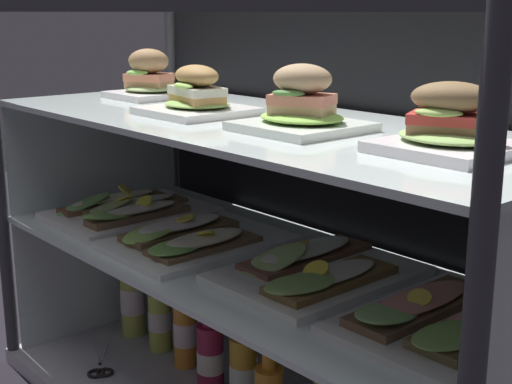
# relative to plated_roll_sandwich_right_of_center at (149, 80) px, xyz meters

# --- Properties ---
(case_frame) EXTENTS (1.38, 0.56, 0.93)m
(case_frame) POSITION_rel_plated_roll_sandwich_right_of_center_xyz_m (0.46, 0.12, -0.23)
(case_frame) COLOR #333338
(case_frame) RESTS_ON ground
(riser_lower_tier) EXTENTS (1.32, 0.50, 0.35)m
(riser_lower_tier) POSITION_rel_plated_roll_sandwich_right_of_center_xyz_m (0.46, -0.05, -0.53)
(riser_lower_tier) COLOR silver
(riser_lower_tier) RESTS_ON case_base_deck
(shelf_lower_glass) EXTENTS (1.33, 0.51, 0.01)m
(shelf_lower_glass) POSITION_rel_plated_roll_sandwich_right_of_center_xyz_m (0.46, -0.05, -0.34)
(shelf_lower_glass) COLOR silver
(shelf_lower_glass) RESTS_ON riser_lower_tier
(riser_upper_tier) EXTENTS (1.32, 0.50, 0.28)m
(riser_upper_tier) POSITION_rel_plated_roll_sandwich_right_of_center_xyz_m (0.46, -0.05, -0.20)
(riser_upper_tier) COLOR silver
(riser_upper_tier) RESTS_ON shelf_lower_glass
(shelf_upper_glass) EXTENTS (1.33, 0.51, 0.01)m
(shelf_upper_glass) POSITION_rel_plated_roll_sandwich_right_of_center_xyz_m (0.46, -0.05, -0.05)
(shelf_upper_glass) COLOR silver
(shelf_upper_glass) RESTS_ON riser_upper_tier
(plated_roll_sandwich_right_of_center) EXTENTS (0.18, 0.18, 0.12)m
(plated_roll_sandwich_right_of_center) POSITION_rel_plated_roll_sandwich_right_of_center_xyz_m (0.00, 0.00, 0.00)
(plated_roll_sandwich_right_of_center) COLOR white
(plated_roll_sandwich_right_of_center) RESTS_ON shelf_upper_glass
(plated_roll_sandwich_left_of_center) EXTENTS (0.20, 0.20, 0.10)m
(plated_roll_sandwich_left_of_center) POSITION_rel_plated_roll_sandwich_right_of_center_xyz_m (0.32, -0.09, -0.01)
(plated_roll_sandwich_left_of_center) COLOR white
(plated_roll_sandwich_left_of_center) RESTS_ON shelf_upper_glass
(plated_roll_sandwich_mid_left) EXTENTS (0.20, 0.20, 0.12)m
(plated_roll_sandwich_mid_left) POSITION_rel_plated_roll_sandwich_right_of_center_xyz_m (0.62, -0.08, -0.00)
(plated_roll_sandwich_mid_left) COLOR white
(plated_roll_sandwich_mid_left) RESTS_ON shelf_upper_glass
(plated_roll_sandwich_near_left_corner) EXTENTS (0.19, 0.19, 0.11)m
(plated_roll_sandwich_near_left_corner) POSITION_rel_plated_roll_sandwich_right_of_center_xyz_m (0.91, -0.06, -0.01)
(plated_roll_sandwich_near_left_corner) COLOR white
(plated_roll_sandwich_near_left_corner) RESTS_ON shelf_upper_glass
(open_sandwich_tray_near_right_corner) EXTENTS (0.28, 0.38, 0.07)m
(open_sandwich_tray_near_right_corner) POSITION_rel_plated_roll_sandwich_right_of_center_xyz_m (0.00, -0.08, -0.32)
(open_sandwich_tray_near_right_corner) COLOR white
(open_sandwich_tray_near_right_corner) RESTS_ON shelf_lower_glass
(open_sandwich_tray_left_of_center) EXTENTS (0.28, 0.38, 0.06)m
(open_sandwich_tray_left_of_center) POSITION_rel_plated_roll_sandwich_right_of_center_xyz_m (0.30, -0.10, -0.32)
(open_sandwich_tray_left_of_center) COLOR white
(open_sandwich_tray_left_of_center) RESTS_ON shelf_lower_glass
(open_sandwich_tray_mid_left) EXTENTS (0.28, 0.38, 0.06)m
(open_sandwich_tray_mid_left) POSITION_rel_plated_roll_sandwich_right_of_center_xyz_m (0.61, -0.03, -0.32)
(open_sandwich_tray_mid_left) COLOR white
(open_sandwich_tray_mid_left) RESTS_ON shelf_lower_glass
(open_sandwich_tray_right_of_center) EXTENTS (0.28, 0.38, 0.05)m
(open_sandwich_tray_right_of_center) POSITION_rel_plated_roll_sandwich_right_of_center_xyz_m (0.92, -0.04, -0.32)
(open_sandwich_tray_right_of_center) COLOR white
(open_sandwich_tray_right_of_center) RESTS_ON shelf_lower_glass
(juice_bottle_near_post) EXTENTS (0.07, 0.07, 0.26)m
(juice_bottle_near_post) POSITION_rel_plated_roll_sandwich_right_of_center_xyz_m (-0.09, -0.02, -0.59)
(juice_bottle_near_post) COLOR #C0C756
(juice_bottle_near_post) RESTS_ON case_base_deck
(juice_bottle_back_left) EXTENTS (0.06, 0.06, 0.21)m
(juice_bottle_back_left) POSITION_rel_plated_roll_sandwich_right_of_center_xyz_m (0.04, -0.02, -0.62)
(juice_bottle_back_left) COLOR #BED350
(juice_bottle_back_left) RESTS_ON case_base_deck
(juice_bottle_front_middle) EXTENTS (0.06, 0.06, 0.23)m
(juice_bottle_front_middle) POSITION_rel_plated_roll_sandwich_right_of_center_xyz_m (0.16, -0.02, -0.61)
(juice_bottle_front_middle) COLOR orange
(juice_bottle_front_middle) RESTS_ON case_base_deck
(juice_bottle_front_left_end) EXTENTS (0.06, 0.06, 0.20)m
(juice_bottle_front_left_end) POSITION_rel_plated_roll_sandwich_right_of_center_xyz_m (0.28, -0.03, -0.62)
(juice_bottle_front_left_end) COLOR #A02144
(juice_bottle_front_left_end) RESTS_ON case_base_deck
(juice_bottle_front_fourth) EXTENTS (0.07, 0.07, 0.22)m
(juice_bottle_front_fourth) POSITION_rel_plated_roll_sandwich_right_of_center_xyz_m (0.39, -0.03, -0.62)
(juice_bottle_front_fourth) COLOR gold
(juice_bottle_front_fourth) RESTS_ON case_base_deck
(kitchen_scissors) EXTENTS (0.19, 0.14, 0.01)m
(kitchen_scissors) POSITION_rel_plated_roll_sandwich_right_of_center_xyz_m (0.04, -0.20, -0.70)
(kitchen_scissors) COLOR silver
(kitchen_scissors) RESTS_ON case_base_deck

